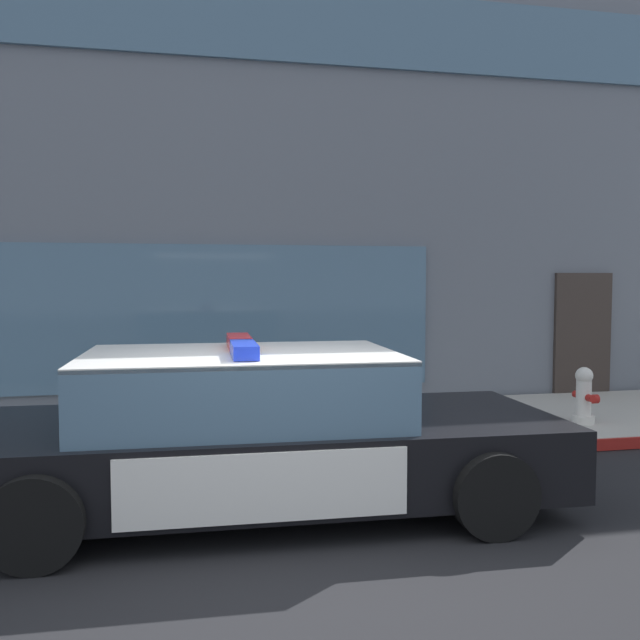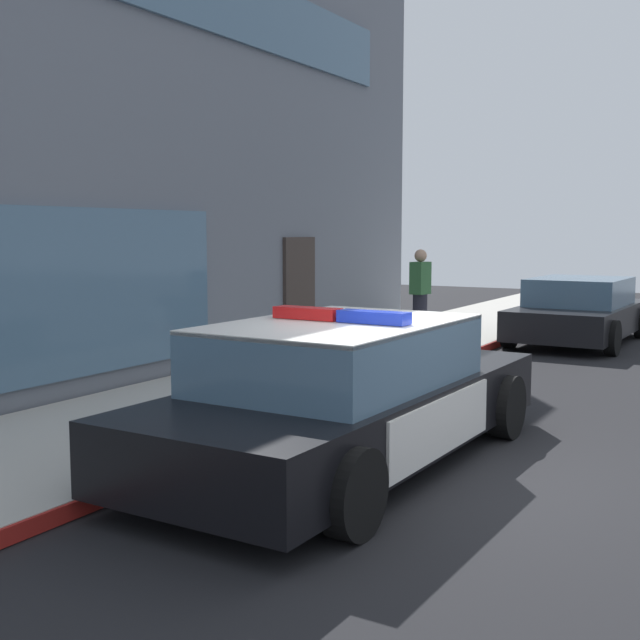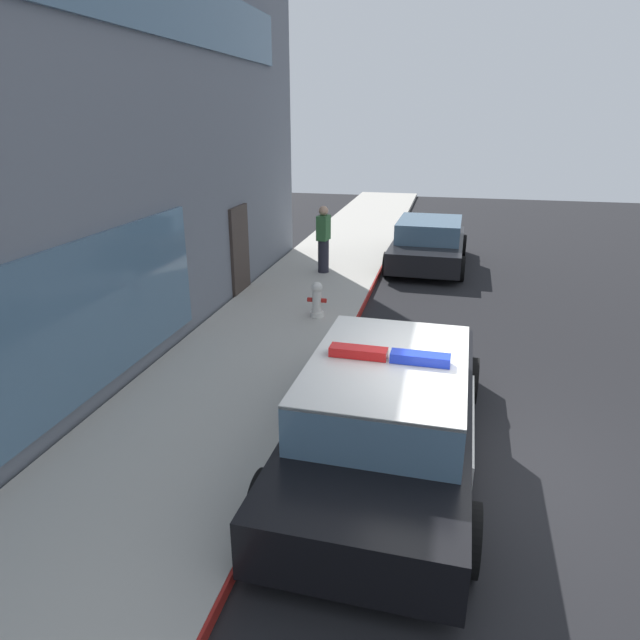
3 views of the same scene
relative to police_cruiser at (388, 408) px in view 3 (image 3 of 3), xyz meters
The scene contains 7 objects.
ground 1.24m from the police_cruiser, 85.34° to the right, with size 48.00×48.00×0.00m, color black.
sidewalk 2.65m from the police_cruiser, 88.12° to the left, with size 48.00×2.88×0.15m, color #B2ADA3.
curb_red_paint 1.28m from the police_cruiser, 85.69° to the left, with size 28.80×0.04×0.14m, color maroon.
police_cruiser is the anchor object (origin of this frame).
fire_hydrant 4.82m from the police_cruiser, 23.40° to the left, with size 0.34×0.39×0.73m.
car_down_street 9.69m from the police_cruiser, ahead, with size 4.30×2.17×1.29m.
pedestrian_on_sidewalk 8.19m from the police_cruiser, 18.01° to the left, with size 0.43×0.31×1.71m.
Camera 3 is at (-6.02, 0.52, 3.98)m, focal length 31.22 mm.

